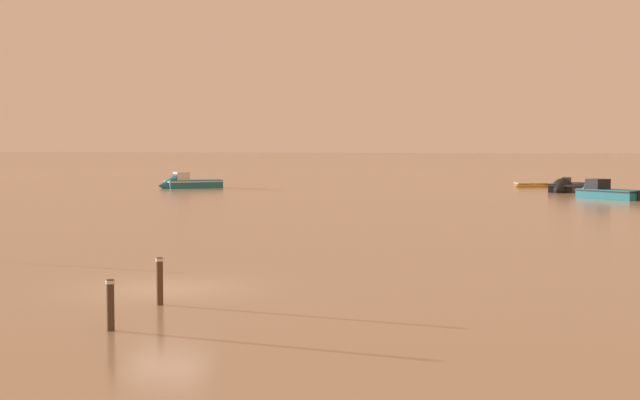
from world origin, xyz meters
name	(u,v)px	position (x,y,z in m)	size (l,w,h in m)	color
ground_plane	(166,289)	(0.00, 0.00, 0.00)	(800.00, 800.00, 0.00)	tan
motorboat_moored_0	(566,189)	(10.48, 61.08, 0.29)	(3.90, 6.52, 2.12)	black
motorboat_moored_1	(601,194)	(13.34, 51.74, 0.35)	(6.10, 5.53, 2.34)	#197084
rowboat_moored_2	(533,185)	(7.06, 70.29, 0.17)	(4.18, 2.83, 0.63)	gold
motorboat_moored_3	(184,184)	(-25.91, 58.34, 0.36)	(6.24, 5.66, 2.39)	#197084
mooring_post_left	(160,282)	(1.07, -2.59, 0.63)	(0.22, 0.22, 1.45)	#4D3323
mooring_post_right	(110,306)	(1.50, -6.08, 0.59)	(0.22, 0.22, 1.35)	#433323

